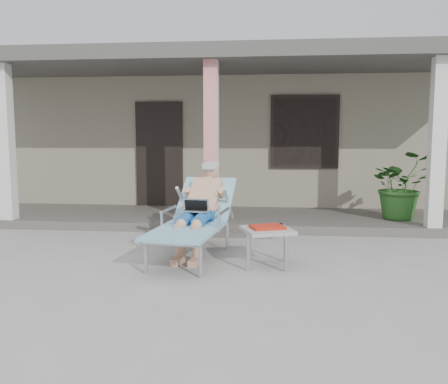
# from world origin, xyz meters

# --- Properties ---
(ground) EXTENTS (60.00, 60.00, 0.00)m
(ground) POSITION_xyz_m (0.00, 0.00, 0.00)
(ground) COLOR #9E9E99
(ground) RESTS_ON ground
(house) EXTENTS (10.40, 5.40, 3.30)m
(house) POSITION_xyz_m (0.00, 6.50, 1.67)
(house) COLOR gray
(house) RESTS_ON ground
(porch_deck) EXTENTS (10.00, 2.00, 0.15)m
(porch_deck) POSITION_xyz_m (0.00, 3.00, 0.07)
(porch_deck) COLOR #605B56
(porch_deck) RESTS_ON ground
(porch_overhang) EXTENTS (10.00, 2.30, 2.85)m
(porch_overhang) POSITION_xyz_m (0.00, 2.95, 2.79)
(porch_overhang) COLOR silver
(porch_overhang) RESTS_ON porch_deck
(porch_step) EXTENTS (2.00, 0.30, 0.07)m
(porch_step) POSITION_xyz_m (0.00, 1.85, 0.04)
(porch_step) COLOR #605B56
(porch_step) RESTS_ON ground
(lounger) EXTENTS (0.99, 2.05, 1.30)m
(lounger) POSITION_xyz_m (0.01, 0.63, 0.80)
(lounger) COLOR #B7B7BC
(lounger) RESTS_ON ground
(side_table) EXTENTS (0.71, 0.71, 0.50)m
(side_table) POSITION_xyz_m (0.94, 0.17, 0.42)
(side_table) COLOR #A2A19D
(side_table) RESTS_ON ground
(potted_palm) EXTENTS (1.14, 1.01, 1.17)m
(potted_palm) POSITION_xyz_m (3.19, 2.86, 0.73)
(potted_palm) COLOR #26591E
(potted_palm) RESTS_ON porch_deck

